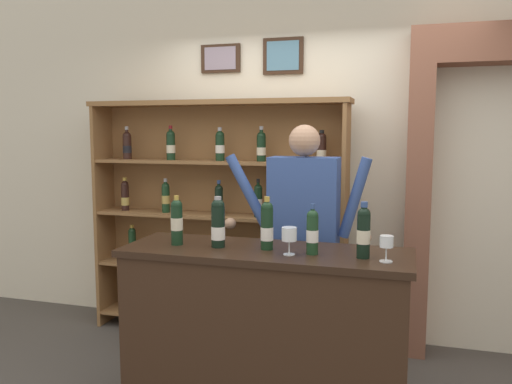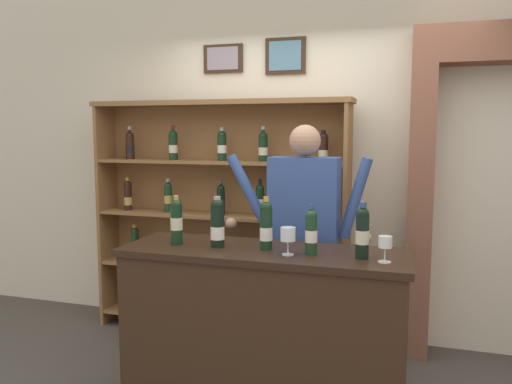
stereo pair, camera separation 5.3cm
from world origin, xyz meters
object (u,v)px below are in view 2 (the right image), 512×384
shopkeeper (304,224)px  tasting_bottle_vin_santo (217,223)px  tasting_bottle_riserva (311,231)px  tasting_bottle_prosecco (266,225)px  wine_shelf (220,213)px  wine_glass_right (288,236)px  tasting_counter (264,335)px  wine_glass_center (385,244)px  tasting_bottle_grappa (176,221)px  tasting_bottle_chianti (362,232)px

shopkeeper → tasting_bottle_vin_santo: 0.68m
tasting_bottle_riserva → tasting_bottle_prosecco: bearing=171.1°
tasting_bottle_prosecco → shopkeeper: bearing=78.6°
wine_shelf → wine_glass_right: wine_shelf is taller
tasting_counter → wine_glass_center: bearing=-8.1°
tasting_bottle_grappa → wine_glass_right: tasting_bottle_grappa is taller
tasting_bottle_chianti → tasting_bottle_riserva: bearing=178.6°
tasting_bottle_vin_santo → tasting_bottle_chianti: (0.84, -0.02, 0.00)m
tasting_bottle_prosecco → wine_glass_center: 0.68m
wine_glass_center → wine_shelf: bearing=138.0°
tasting_bottle_vin_santo → tasting_bottle_riserva: size_ratio=1.06×
wine_shelf → tasting_bottle_prosecco: size_ratio=7.14×
tasting_bottle_riserva → wine_glass_center: tasting_bottle_riserva is taller
tasting_bottle_prosecco → wine_glass_center: (0.67, -0.10, -0.04)m
wine_shelf → shopkeeper: 1.07m
tasting_bottle_grappa → tasting_counter: bearing=3.5°
shopkeeper → tasting_bottle_chianti: shopkeeper is taller
shopkeeper → wine_glass_center: 0.84m
tasting_counter → tasting_bottle_riserva: (0.28, -0.04, 0.64)m
tasting_bottle_riserva → wine_glass_right: tasting_bottle_riserva is taller
shopkeeper → tasting_bottle_riserva: bearing=-73.9°
tasting_bottle_grappa → tasting_bottle_chianti: size_ratio=0.97×
shopkeeper → tasting_bottle_vin_santo: shopkeeper is taller
wine_shelf → tasting_bottle_chianti: 1.78m
tasting_bottle_chianti → wine_glass_right: tasting_bottle_chianti is taller
shopkeeper → tasting_bottle_prosecco: 0.54m
tasting_bottle_vin_santo → wine_glass_center: bearing=-4.4°
tasting_bottle_riserva → wine_glass_center: (0.40, -0.06, -0.03)m
tasting_counter → tasting_bottle_riserva: 0.70m
wine_shelf → tasting_counter: bearing=-58.1°
tasting_bottle_grappa → tasting_bottle_riserva: size_ratio=1.05×
tasting_bottle_grappa → tasting_bottle_prosecco: (0.55, 0.04, -0.00)m
wine_shelf → shopkeeper: (0.85, -0.64, 0.07)m
tasting_counter → tasting_bottle_chianti: (0.56, -0.05, 0.66)m
tasting_bottle_grappa → tasting_bottle_vin_santo: size_ratio=0.99×
tasting_bottle_vin_santo → shopkeeper: bearing=54.3°
tasting_bottle_prosecco → wine_glass_right: size_ratio=1.98×
wine_shelf → tasting_bottle_chianti: size_ratio=7.18×
wine_shelf → wine_glass_right: (0.89, -1.26, 0.11)m
tasting_bottle_grappa → wine_glass_right: bearing=-4.8°
tasting_counter → wine_shelf: bearing=121.9°
tasting_bottle_grappa → wine_glass_center: (1.22, -0.06, -0.05)m
wine_shelf → tasting_bottle_riserva: wine_shelf is taller
wine_glass_right → tasting_bottle_riserva: bearing=23.6°
tasting_counter → tasting_bottle_chianti: tasting_bottle_chianti is taller
tasting_bottle_vin_santo → tasting_bottle_grappa: bearing=-177.8°
wine_shelf → tasting_bottle_grappa: 1.23m
tasting_bottle_prosecco → wine_glass_right: (0.15, -0.09, -0.03)m
tasting_bottle_prosecco → tasting_counter: bearing=-164.1°
tasting_bottle_prosecco → tasting_bottle_riserva: size_ratio=1.09×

